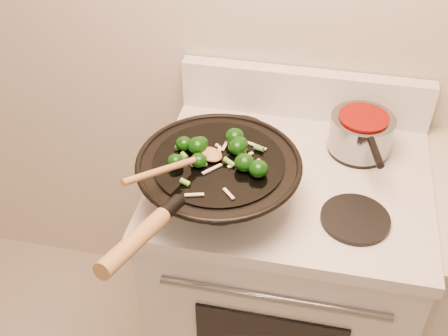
# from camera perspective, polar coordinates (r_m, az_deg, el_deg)

# --- Properties ---
(stove) EXTENTS (0.78, 0.67, 1.08)m
(stove) POSITION_cam_1_polar(r_m,az_deg,el_deg) (1.93, 5.86, -10.66)
(stove) COLOR white
(stove) RESTS_ON ground
(wok) EXTENTS (0.43, 0.70, 0.25)m
(wok) POSITION_cam_1_polar(r_m,az_deg,el_deg) (1.45, -0.62, -1.13)
(wok) COLOR black
(wok) RESTS_ON stove
(stirfry) EXTENTS (0.26, 0.25, 0.05)m
(stirfry) POSITION_cam_1_polar(r_m,az_deg,el_deg) (1.42, -0.28, 1.70)
(stirfry) COLOR black
(stirfry) RESTS_ON wok
(wooden_spoon) EXTENTS (0.20, 0.27, 0.09)m
(wooden_spoon) POSITION_cam_1_polar(r_m,az_deg,el_deg) (1.37, -3.72, 0.62)
(wooden_spoon) COLOR #A47240
(wooden_spoon) RESTS_ON wok
(saucepan) EXTENTS (0.19, 0.30, 0.11)m
(saucepan) POSITION_cam_1_polar(r_m,az_deg,el_deg) (1.68, 13.77, 3.56)
(saucepan) COLOR gray
(saucepan) RESTS_ON stove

